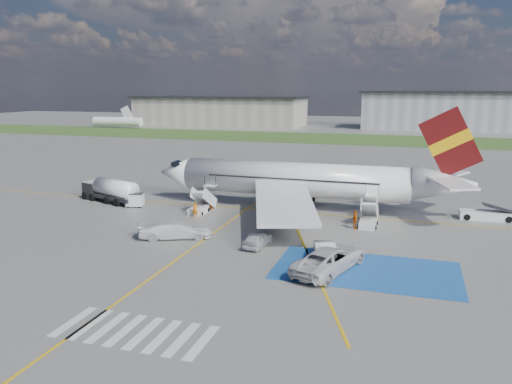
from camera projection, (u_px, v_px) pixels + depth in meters
ground at (258, 243)px, 45.00m from camera, size 400.00×400.00×0.00m
grass_strip at (363, 139)px, 133.60m from camera, size 400.00×30.00×0.01m
taxiway_line_main at (289, 212)px, 56.19m from camera, size 120.00×0.20×0.01m
taxiway_line_cross at (154, 276)px, 37.14m from camera, size 0.20×60.00×0.01m
taxiway_line_diag at (289, 212)px, 56.19m from camera, size 20.71×56.45×0.01m
staging_box at (366, 270)px, 38.31m from camera, size 14.00×8.00×0.01m
crosswalk at (135, 332)px, 28.74m from camera, size 9.00×4.00×0.01m
terminal_west at (220, 111)px, 181.46m from camera, size 60.00×22.00×10.00m
terminal_centre at (438, 111)px, 163.77m from camera, size 48.00×18.00×12.00m
airliner at (307, 180)px, 56.91m from camera, size 36.81×32.95×11.92m
airstairs_fwd at (200, 207)px, 55.79m from camera, size 1.90×5.20×3.60m
airstairs_aft at (368, 220)px, 50.33m from camera, size 1.90×5.20×3.60m
fuel_tanker at (110, 192)px, 60.80m from camera, size 8.71×4.89×2.89m
gpu_cart at (135, 201)px, 58.46m from camera, size 2.19×1.67×1.64m
belt_loader at (487, 216)px, 52.93m from camera, size 5.95×2.55×1.75m
car_silver_a at (258, 239)px, 43.95m from camera, size 1.94×4.17×1.38m
car_silver_b at (324, 250)px, 40.77m from camera, size 2.71×4.96×1.55m
van_white_a at (330, 255)px, 38.24m from camera, size 4.78×7.02×2.41m
van_white_b at (175, 228)px, 46.30m from camera, size 5.50×3.97×2.00m
crew_fwd at (195, 210)px, 53.71m from camera, size 0.70×0.57×1.66m
crew_nose at (210, 203)px, 57.24m from camera, size 0.98×0.97×1.60m
crew_aft at (355, 220)px, 49.36m from camera, size 0.72×1.18×1.87m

